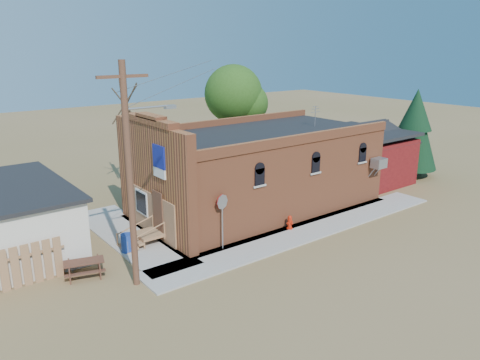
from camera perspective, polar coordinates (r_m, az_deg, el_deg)
ground at (r=23.61m, az=7.28°, el=-7.73°), size 120.00×120.00×0.00m
sidewalk_south at (r=25.16m, az=8.29°, el=-6.13°), size 19.00×2.20×0.08m
sidewalk_west at (r=24.91m, az=-13.29°, el=-6.64°), size 2.60×10.00×0.08m
brick_bar at (r=27.72m, az=1.91°, el=1.16°), size 16.40×7.97×6.30m
red_shed at (r=34.68m, az=14.63°, el=3.57°), size 5.40×6.40×4.30m
utility_pole at (r=18.52m, az=-13.20°, el=0.92°), size 3.12×0.26×9.00m
tree_bare_near at (r=30.99m, az=-13.86°, el=9.12°), size 2.80×2.80×7.65m
tree_leafy at (r=35.95m, az=-0.80°, el=10.44°), size 4.40×4.40×8.15m
evergreen_tree at (r=36.81m, az=20.51°, el=6.06°), size 3.60×3.60×6.50m
fire_hydrant at (r=25.04m, az=6.09°, el=-5.15°), size 0.43×0.41×0.75m
stop_sign at (r=21.98m, az=-2.19°, el=-3.32°), size 0.73×0.27×2.73m
trash_barrel at (r=22.90m, az=-13.61°, el=-7.45°), size 0.64×0.64×0.87m
picnic_table at (r=21.28m, az=-18.46°, el=-9.93°), size 1.93×1.65×0.69m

